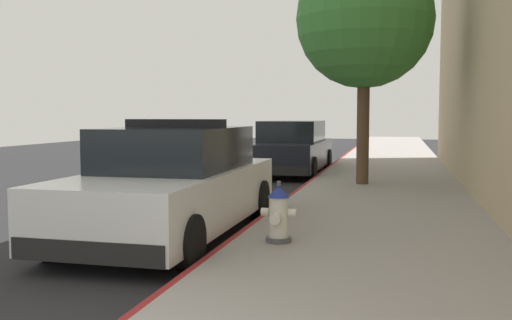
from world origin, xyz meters
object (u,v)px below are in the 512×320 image
at_px(fire_hydrant, 279,214).
at_px(street_tree, 365,20).
at_px(parked_car_silver_ahead, 292,149).
at_px(police_cruiser, 174,184).

relative_size(fire_hydrant, street_tree, 0.15).
distance_m(fire_hydrant, street_tree, 7.24).
bearing_deg(parked_car_silver_ahead, police_cruiser, -90.32).
height_order(police_cruiser, parked_car_silver_ahead, police_cruiser).
bearing_deg(fire_hydrant, street_tree, 84.36).
height_order(police_cruiser, fire_hydrant, police_cruiser).
height_order(police_cruiser, street_tree, street_tree).
relative_size(parked_car_silver_ahead, fire_hydrant, 6.37).
xyz_separation_m(parked_car_silver_ahead, street_tree, (2.28, -3.49, 3.11)).
distance_m(parked_car_silver_ahead, fire_hydrant, 10.03).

